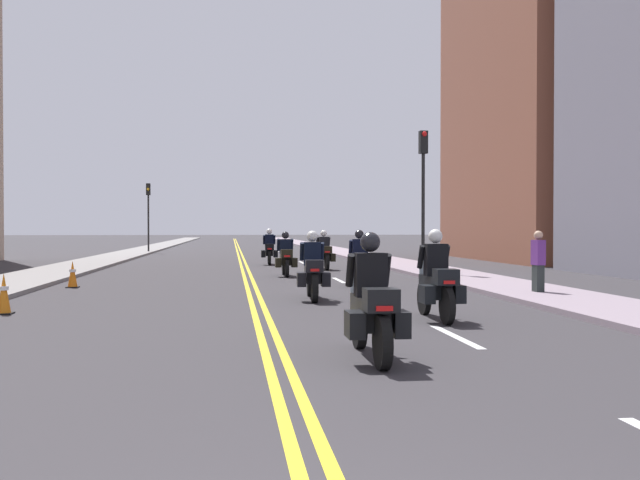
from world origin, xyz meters
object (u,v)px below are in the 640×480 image
Objects in this scene: motorcycle_3 at (360,264)px; motorcycle_4 at (286,258)px; motorcycle_1 at (437,283)px; motorcycle_5 at (324,253)px; motorcycle_0 at (372,309)px; traffic_cone_0 at (4,294)px; traffic_light_far at (148,205)px; pedestrian_0 at (538,263)px; traffic_cone_1 at (73,274)px; motorcycle_2 at (313,272)px; traffic_light_near at (423,176)px; motorcycle_6 at (269,250)px.

motorcycle_4 is (-1.80, 4.67, -0.02)m from motorcycle_3.
motorcycle_5 is at bearing 89.60° from motorcycle_1.
traffic_cone_0 is (-6.22, 5.66, -0.26)m from motorcycle_0.
traffic_light_far reaches higher than motorcycle_0.
pedestrian_0 reaches higher than motorcycle_5.
motorcycle_3 reaches higher than motorcycle_4.
motorcycle_4 is 7.55m from traffic_cone_1.
motorcycle_2 is 7.68m from traffic_cone_1.
traffic_light_near is 1.08× the size of traffic_light_far.
traffic_light_far is (-9.32, 29.43, 2.62)m from motorcycle_3.
pedestrian_0 is (5.76, 7.80, 0.18)m from motorcycle_0.
motorcycle_3 is 5.00m from motorcycle_4.
motorcycle_5 reaches higher than traffic_cone_1.
motorcycle_3 is at bearing 80.38° from motorcycle_0.
motorcycle_4 is 0.98× the size of motorcycle_6.
motorcycle_0 is at bearing -62.35° from traffic_cone_1.
traffic_light_far is (-12.38, 25.17, -0.24)m from traffic_light_near.
motorcycle_0 is 0.97× the size of motorcycle_3.
traffic_cone_1 is (-8.22, 8.25, -0.31)m from motorcycle_1.
traffic_cone_1 is (-6.24, -12.00, -0.30)m from motorcycle_6.
motorcycle_1 reaches higher than motorcycle_2.
motorcycle_0 is 1.04× the size of motorcycle_1.
motorcycle_4 is (0.12, 15.97, -0.01)m from motorcycle_0.
motorcycle_1 is 8.41m from traffic_cone_0.
motorcycle_6 is (-0.14, 7.98, 0.02)m from motorcycle_4.
motorcycle_5 is 16.32m from traffic_cone_0.
motorcycle_2 is 5.64m from pedestrian_0.
traffic_cone_0 is 35.21m from traffic_light_far.
motorcycle_6 is at bearing 120.83° from traffic_light_near.
traffic_cone_0 is (-6.20, -18.29, -0.28)m from motorcycle_6.
traffic_light_far reaches higher than motorcycle_2.
motorcycle_0 is 0.46× the size of traffic_light_far.
motorcycle_0 reaches higher than pedestrian_0.
pedestrian_0 is at bearing 4.07° from motorcycle_2.
pedestrian_0 is (3.80, 4.10, 0.15)m from motorcycle_1.
motorcycle_1 is 2.62× the size of traffic_cone_0.
motorcycle_3 is 0.44× the size of traffic_light_near.
motorcycle_2 is 16.27m from motorcycle_6.
traffic_light_near is at bearing 17.86° from traffic_cone_1.
traffic_light_near is at bearing 75.42° from motorcycle_1.
motorcycle_6 is at bearing 113.20° from motorcycle_5.
traffic_light_far is at bearing 115.49° from motorcycle_6.
motorcycle_3 is (1.92, 11.30, 0.01)m from motorcycle_0.
traffic_light_near is at bearing -57.42° from motorcycle_6.
motorcycle_4 is at bearing 92.81° from motorcycle_2.
traffic_cone_0 is at bearing -159.59° from motorcycle_2.
motorcycle_2 is (-1.84, 3.98, -0.03)m from motorcycle_1.
traffic_cone_1 is (-6.38, -4.02, -0.27)m from motorcycle_4.
motorcycle_0 is 16.59m from traffic_light_near.
motorcycle_3 is at bearing -68.74° from motorcycle_4.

